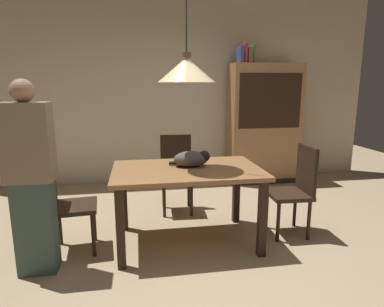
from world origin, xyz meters
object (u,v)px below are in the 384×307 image
dining_table (187,179)px  pendant_lamp (187,69)px  cat_sleeping (192,159)px  book_green_slim (252,54)px  chair_far_back (176,170)px  person_standing (31,180)px  book_red_tall (244,54)px  book_brown_thick (248,56)px  chair_right_side (296,186)px  hutch_bookcase (264,126)px  book_blue_wide (240,55)px  chair_left_side (64,199)px

dining_table → pendant_lamp: bearing=116.6°
cat_sleeping → book_green_slim: size_ratio=1.51×
dining_table → chair_far_back: 0.89m
person_standing → book_red_tall: bearing=42.1°
dining_table → book_brown_thick: (1.23, 1.91, 1.31)m
chair_right_side → book_green_slim: bearing=85.1°
pendant_lamp → book_red_tall: pendant_lamp is taller
cat_sleeping → hutch_bookcase: 2.35m
book_blue_wide → book_green_slim: book_green_slim is taller
cat_sleeping → chair_right_side: bearing=-3.9°
pendant_lamp → hutch_bookcase: pendant_lamp is taller
book_green_slim → chair_left_side: bearing=-141.6°
chair_right_side → person_standing: size_ratio=0.59×
chair_left_side → book_red_tall: bearing=40.0°
pendant_lamp → book_green_slim: pendant_lamp is taller
cat_sleeping → person_standing: person_standing is taller
chair_far_back → person_standing: size_ratio=0.59×
book_red_tall → book_green_slim: 0.13m
cat_sleeping → book_brown_thick: bearing=57.6°
chair_left_side → book_green_slim: book_green_slim is taller
book_green_slim → book_red_tall: bearing=180.0°
pendant_lamp → person_standing: (-1.30, -0.31, -0.87)m
cat_sleeping → person_standing: size_ratio=0.25×
chair_far_back → book_red_tall: (1.16, 1.04, 1.48)m
pendant_lamp → chair_far_back: bearing=89.7°
chair_far_back → dining_table: bearing=-90.3°
book_brown_thick → book_green_slim: bearing=0.0°
cat_sleeping → book_brown_thick: book_brown_thick is taller
hutch_bookcase → book_brown_thick: book_brown_thick is taller
pendant_lamp → book_brown_thick: 2.30m
person_standing → book_green_slim: bearing=40.7°
chair_far_back → pendant_lamp: bearing=-90.3°
chair_left_side → hutch_bookcase: bearing=35.9°
cat_sleeping → pendant_lamp: 0.84m
hutch_bookcase → book_green_slim: book_green_slim is taller
hutch_bookcase → book_blue_wide: 1.16m
pendant_lamp → book_red_tall: 2.27m
chair_left_side → person_standing: person_standing is taller
chair_left_side → book_brown_thick: (2.36, 1.92, 1.45)m
hutch_bookcase → dining_table: bearing=-128.6°
chair_right_side → hutch_bookcase: bearing=78.3°
hutch_bookcase → book_brown_thick: size_ratio=7.71×
chair_left_side → chair_right_side: size_ratio=1.00×
pendant_lamp → book_green_slim: 2.33m
pendant_lamp → book_green_slim: size_ratio=5.00×
book_green_slim → hutch_bookcase: bearing=-0.4°
dining_table → chair_left_side: (-1.13, -0.01, -0.14)m
person_standing → book_blue_wide: bearing=42.9°
book_blue_wide → dining_table: bearing=-119.9°
hutch_bookcase → book_red_tall: size_ratio=6.61×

